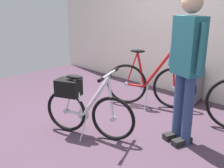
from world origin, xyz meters
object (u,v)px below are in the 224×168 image
display_bike_right (150,83)px  visitor_near_wall (187,61)px  folding_bike_foreground (83,104)px  rolling_suitcase (194,85)px

display_bike_right → visitor_near_wall: (0.91, -0.61, 0.58)m
folding_bike_foreground → rolling_suitcase: rolling_suitcase is taller
folding_bike_foreground → visitor_near_wall: (0.92, 0.69, 0.55)m
folding_bike_foreground → rolling_suitcase: size_ratio=1.29×
visitor_near_wall → rolling_suitcase: bearing=112.2°
folding_bike_foreground → display_bike_right: display_bike_right is taller
folding_bike_foreground → visitor_near_wall: bearing=36.8°
folding_bike_foreground → display_bike_right: (0.01, 1.30, -0.03)m
visitor_near_wall → folding_bike_foreground: bearing=-143.2°
display_bike_right → visitor_near_wall: bearing=-33.8°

